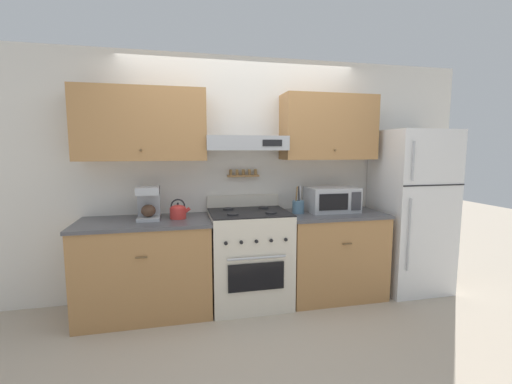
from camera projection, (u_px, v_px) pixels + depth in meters
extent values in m
plane|color=#B2A38E|center=(256.00, 317.00, 3.23)|extent=(16.00, 16.00, 0.00)
cube|color=silver|center=(242.00, 177.00, 3.76)|extent=(5.20, 0.08, 2.55)
cube|color=#AD7A47|center=(142.00, 125.00, 3.27)|extent=(1.21, 0.33, 0.69)
sphere|color=brown|center=(141.00, 150.00, 3.13)|extent=(0.02, 0.02, 0.02)
cube|color=#AD7A47|center=(328.00, 127.00, 3.70)|extent=(1.02, 0.33, 0.69)
sphere|color=brown|center=(335.00, 150.00, 3.56)|extent=(0.02, 0.02, 0.02)
cube|color=#ADAFB5|center=(246.00, 143.00, 3.50)|extent=(0.82, 0.37, 0.14)
cube|color=black|center=(272.00, 143.00, 3.37)|extent=(0.20, 0.01, 0.06)
cube|color=#AD7A47|center=(243.00, 176.00, 3.68)|extent=(0.34, 0.07, 0.02)
cylinder|color=olive|center=(231.00, 172.00, 3.65)|extent=(0.03, 0.03, 0.06)
cylinder|color=olive|center=(237.00, 172.00, 3.66)|extent=(0.03, 0.03, 0.06)
cylinder|color=olive|center=(243.00, 172.00, 3.68)|extent=(0.03, 0.03, 0.06)
cylinder|color=olive|center=(249.00, 172.00, 3.69)|extent=(0.03, 0.03, 0.06)
cylinder|color=olive|center=(256.00, 172.00, 3.71)|extent=(0.03, 0.03, 0.06)
cube|color=#AD7A47|center=(146.00, 269.00, 3.29)|extent=(1.21, 0.65, 0.88)
cube|color=#4C4C51|center=(144.00, 222.00, 3.23)|extent=(1.23, 0.68, 0.03)
cylinder|color=brown|center=(141.00, 258.00, 2.93)|extent=(0.10, 0.01, 0.01)
cube|color=#AD7A47|center=(332.00, 255.00, 3.71)|extent=(1.02, 0.65, 0.88)
cube|color=#4C4C51|center=(333.00, 214.00, 3.66)|extent=(1.05, 0.68, 0.03)
cylinder|color=brown|center=(347.00, 244.00, 3.36)|extent=(0.10, 0.01, 0.01)
cube|color=beige|center=(249.00, 258.00, 3.50)|extent=(0.78, 0.65, 0.95)
cube|color=black|center=(256.00, 277.00, 3.18)|extent=(0.53, 0.01, 0.26)
cylinder|color=#ADAFB5|center=(257.00, 258.00, 3.14)|extent=(0.55, 0.02, 0.02)
cube|color=black|center=(249.00, 212.00, 3.44)|extent=(0.78, 0.65, 0.01)
cylinder|color=#232326|center=(233.00, 214.00, 3.24)|extent=(0.11, 0.11, 0.02)
cylinder|color=#232326|center=(271.00, 213.00, 3.33)|extent=(0.11, 0.11, 0.02)
cylinder|color=#232326|center=(228.00, 209.00, 3.55)|extent=(0.11, 0.11, 0.02)
cylinder|color=#232326|center=(263.00, 207.00, 3.63)|extent=(0.11, 0.11, 0.02)
cylinder|color=black|center=(226.00, 243.00, 3.07)|extent=(0.03, 0.02, 0.03)
cylinder|color=black|center=(241.00, 242.00, 3.10)|extent=(0.03, 0.02, 0.03)
cylinder|color=black|center=(257.00, 242.00, 3.13)|extent=(0.03, 0.02, 0.03)
cylinder|color=black|center=(271.00, 241.00, 3.16)|extent=(0.03, 0.02, 0.03)
cylinder|color=black|center=(286.00, 240.00, 3.20)|extent=(0.03, 0.02, 0.03)
cube|color=beige|center=(243.00, 201.00, 3.73)|extent=(0.78, 0.04, 0.13)
cube|color=white|center=(411.00, 211.00, 3.85)|extent=(0.72, 0.67, 1.79)
cube|color=black|center=(435.00, 185.00, 3.48)|extent=(0.72, 0.01, 0.01)
cylinder|color=#ADAFB5|center=(413.00, 161.00, 3.37)|extent=(0.02, 0.02, 0.39)
cylinder|color=#ADAFB5|center=(409.00, 235.00, 3.46)|extent=(0.02, 0.02, 0.75)
cylinder|color=red|center=(178.00, 213.00, 3.32)|extent=(0.16, 0.16, 0.10)
ellipsoid|color=red|center=(178.00, 208.00, 3.32)|extent=(0.14, 0.14, 0.06)
sphere|color=black|center=(178.00, 204.00, 3.31)|extent=(0.02, 0.02, 0.02)
cylinder|color=red|center=(186.00, 211.00, 3.34)|extent=(0.10, 0.03, 0.08)
torus|color=black|center=(178.00, 206.00, 3.31)|extent=(0.14, 0.01, 0.14)
cube|color=#ADAFB5|center=(149.00, 218.00, 3.27)|extent=(0.21, 0.25, 0.03)
cube|color=#ADAFB5|center=(149.00, 202.00, 3.33)|extent=(0.21, 0.08, 0.32)
cube|color=#ADAFB5|center=(148.00, 191.00, 3.22)|extent=(0.21, 0.21, 0.07)
ellipsoid|color=#4C3323|center=(148.00, 211.00, 3.24)|extent=(0.13, 0.13, 0.12)
cube|color=#ADAFB5|center=(332.00, 199.00, 3.69)|extent=(0.53, 0.35, 0.26)
cube|color=black|center=(334.00, 202.00, 3.50)|extent=(0.32, 0.01, 0.17)
cube|color=#38383D|center=(356.00, 201.00, 3.56)|extent=(0.11, 0.01, 0.19)
cylinder|color=slate|center=(298.00, 207.00, 3.59)|extent=(0.12, 0.12, 0.13)
cylinder|color=olive|center=(297.00, 194.00, 3.56)|extent=(0.01, 0.05, 0.16)
cylinder|color=#28282B|center=(299.00, 194.00, 3.58)|extent=(0.01, 0.04, 0.16)
cylinder|color=#B2B2B7|center=(300.00, 194.00, 3.59)|extent=(0.01, 0.03, 0.16)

